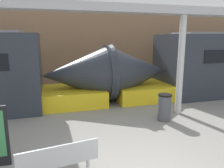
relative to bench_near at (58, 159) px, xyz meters
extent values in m
cube|color=#937051|center=(1.50, 10.13, 1.98)|extent=(56.00, 0.20, 5.00)
cone|color=#2D333D|center=(3.95, 5.58, 0.80)|extent=(3.13, 2.63, 2.63)
cube|color=yellow|center=(4.25, 5.58, -0.17)|extent=(2.82, 2.46, 0.70)
cone|color=#2D333D|center=(1.13, 5.58, 0.80)|extent=(3.13, 2.63, 2.63)
cube|color=yellow|center=(0.84, 5.58, -0.17)|extent=(2.82, 2.46, 0.70)
cube|color=silver|center=(-0.01, 0.08, -0.08)|extent=(1.65, 0.68, 0.04)
cube|color=silver|center=(0.02, -0.11, 0.15)|extent=(1.59, 0.28, 0.41)
cylinder|color=silver|center=(0.62, 0.18, -0.31)|extent=(0.07, 0.07, 0.42)
cylinder|color=#4C4F54|center=(3.81, 2.54, -0.07)|extent=(0.46, 0.46, 0.91)
cylinder|color=black|center=(3.81, 2.54, 0.42)|extent=(0.49, 0.49, 0.06)
cylinder|color=silver|center=(4.71, 3.07, 1.35)|extent=(0.24, 0.24, 3.74)
cube|color=#B7B7BC|center=(4.71, 3.07, 3.35)|extent=(28.00, 0.60, 0.28)
camera|label=1|loc=(-0.07, -4.12, 2.38)|focal=35.00mm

